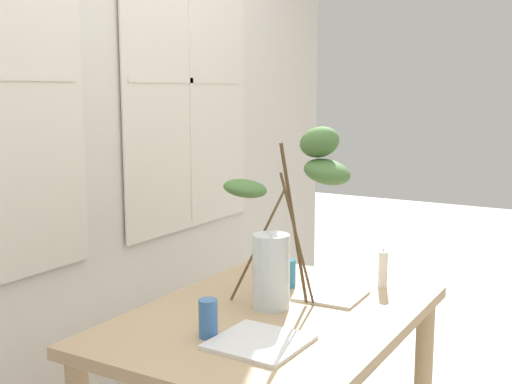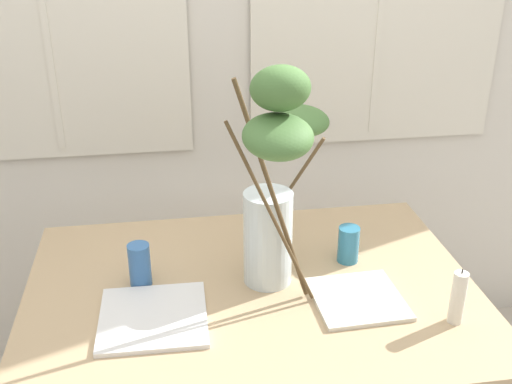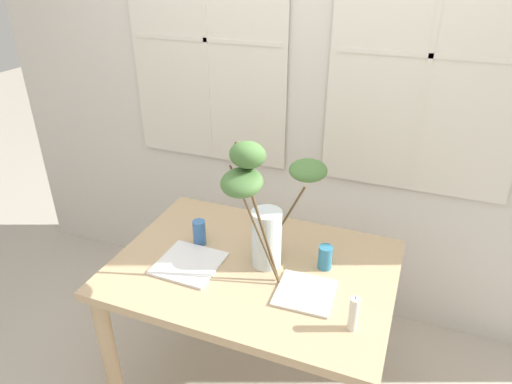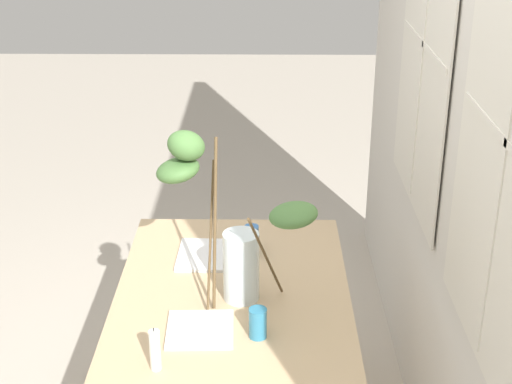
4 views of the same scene
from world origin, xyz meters
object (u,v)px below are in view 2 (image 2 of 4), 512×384
plate_square_right (358,299)px  pillar_candle (458,298)px  vase_with_branches (276,188)px  drinking_glass_blue_right (348,244)px  dining_table (252,322)px  plate_square_left (153,317)px  drinking_glass_blue_left (140,265)px

plate_square_right → pillar_candle: (0.22, -0.13, 0.07)m
vase_with_branches → drinking_glass_blue_right: 0.36m
dining_table → plate_square_left: 0.32m
drinking_glass_blue_right → pillar_candle: pillar_candle is taller
dining_table → pillar_candle: bearing=-25.2°
pillar_candle → vase_with_branches: bearing=151.8°
drinking_glass_blue_left → pillar_candle: pillar_candle is taller
pillar_candle → drinking_glass_blue_left: bearing=159.5°
plate_square_right → pillar_candle: bearing=-30.2°
drinking_glass_blue_right → plate_square_left: (-0.58, -0.20, -0.05)m
pillar_candle → dining_table: bearing=154.8°
vase_with_branches → drinking_glass_blue_left: 0.45m
plate_square_left → plate_square_right: (0.54, -0.00, -0.00)m
plate_square_left → vase_with_branches: bearing=16.7°
plate_square_left → plate_square_right: plate_square_left is taller
dining_table → drinking_glass_blue_left: size_ratio=10.03×
drinking_glass_blue_left → plate_square_left: size_ratio=0.46×
drinking_glass_blue_right → plate_square_right: bearing=-98.7°
drinking_glass_blue_left → plate_square_right: size_ratio=0.53×
drinking_glass_blue_left → plate_square_right: (0.58, -0.17, -0.06)m
pillar_candle → plate_square_right: bearing=149.8°
drinking_glass_blue_right → plate_square_right: drinking_glass_blue_right is taller
drinking_glass_blue_left → pillar_candle: (0.79, -0.30, 0.01)m
vase_with_branches → drinking_glass_blue_right: bearing=23.0°
drinking_glass_blue_right → plate_square_left: drinking_glass_blue_right is taller
drinking_glass_blue_right → plate_square_left: size_ratio=0.40×
plate_square_left → pillar_candle: (0.76, -0.13, 0.07)m
drinking_glass_blue_left → drinking_glass_blue_right: 0.61m
vase_with_branches → plate_square_left: (-0.34, -0.10, -0.30)m
drinking_glass_blue_right → plate_square_left: bearing=-160.6°
dining_table → drinking_glass_blue_right: 0.36m
vase_with_branches → plate_square_right: bearing=-26.1°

